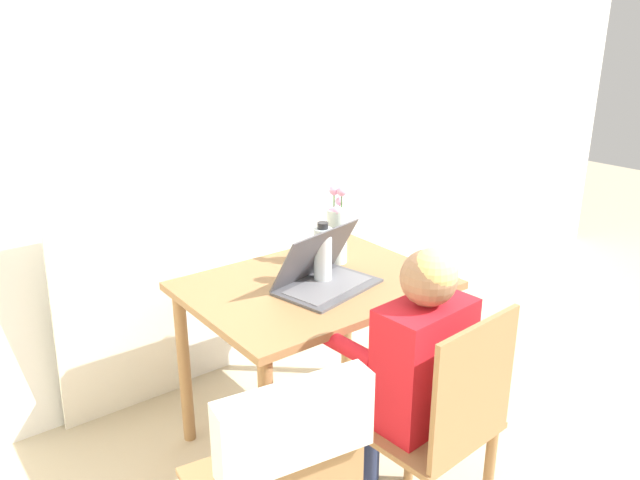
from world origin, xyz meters
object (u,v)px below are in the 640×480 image
object	(u,v)px
chair_occupied	(436,427)
laptop	(323,273)
chair_spare	(284,471)
person_seated	(411,358)
water_bottle	(323,254)
flower_vase	(337,231)

from	to	relation	value
chair_occupied	laptop	distance (m)	0.71
chair_spare	laptop	bearing A→B (deg)	-125.25
person_seated	water_bottle	size ratio (longest dim) A/B	4.34
laptop	flower_vase	xyz separation A→B (m)	(0.20, 0.16, 0.09)
person_seated	flower_vase	xyz separation A→B (m)	(0.24, 0.68, 0.20)
chair_spare	person_seated	distance (m)	0.60
chair_occupied	person_seated	xyz separation A→B (m)	(-0.01, 0.12, 0.20)
chair_occupied	laptop	size ratio (longest dim) A/B	2.07
flower_vase	water_bottle	bearing A→B (deg)	-143.16
chair_occupied	laptop	bearing A→B (deg)	-96.75
chair_occupied	person_seated	world-z (taller)	person_seated
chair_occupied	laptop	xyz separation A→B (m)	(0.03, 0.63, 0.31)
chair_spare	flower_vase	bearing A→B (deg)	-126.76
person_seated	flower_vase	bearing A→B (deg)	-113.43
person_seated	laptop	bearing A→B (deg)	-98.27
chair_occupied	flower_vase	size ratio (longest dim) A/B	2.66
water_bottle	flower_vase	bearing A→B (deg)	36.84
laptop	flower_vase	world-z (taller)	flower_vase
chair_spare	person_seated	xyz separation A→B (m)	(0.58, 0.13, 0.06)
water_bottle	chair_occupied	bearing A→B (deg)	-94.84
laptop	chair_spare	bearing A→B (deg)	-146.45
flower_vase	person_seated	bearing A→B (deg)	-109.27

